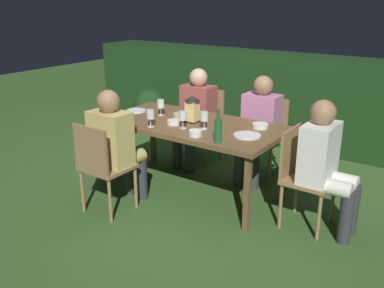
# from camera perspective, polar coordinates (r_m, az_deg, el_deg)

# --- Properties ---
(ground_plane) EXTENTS (16.00, 16.00, 0.00)m
(ground_plane) POSITION_cam_1_polar(r_m,az_deg,el_deg) (4.52, 0.00, -6.25)
(ground_plane) COLOR #385B28
(dining_table) EXTENTS (1.82, 0.92, 0.74)m
(dining_table) POSITION_cam_1_polar(r_m,az_deg,el_deg) (4.27, 0.00, 2.14)
(dining_table) COLOR brown
(dining_table) RESTS_ON ground
(chair_side_right_b) EXTENTS (0.42, 0.40, 0.87)m
(chair_side_right_b) POSITION_cam_1_polar(r_m,az_deg,el_deg) (4.84, 9.78, 1.42)
(chair_side_right_b) COLOR #937047
(chair_side_right_b) RESTS_ON ground
(person_in_pink) EXTENTS (0.38, 0.47, 1.15)m
(person_in_pink) POSITION_cam_1_polar(r_m,az_deg,el_deg) (4.63, 8.84, 2.61)
(person_in_pink) COLOR #C675A3
(person_in_pink) RESTS_ON ground
(chair_side_left_a) EXTENTS (0.42, 0.40, 0.87)m
(chair_side_left_a) POSITION_cam_1_polar(r_m,az_deg,el_deg) (3.98, -11.92, -2.66)
(chair_side_left_a) COLOR #937047
(chair_side_left_a) RESTS_ON ground
(person_in_mustard) EXTENTS (0.38, 0.47, 1.15)m
(person_in_mustard) POSITION_cam_1_polar(r_m,az_deg,el_deg) (4.06, -10.08, 0.16)
(person_in_mustard) COLOR tan
(person_in_mustard) RESTS_ON ground
(chair_head_far) EXTENTS (0.40, 0.42, 0.87)m
(chair_head_far) POSITION_cam_1_polar(r_m,az_deg,el_deg) (3.83, 14.39, -3.74)
(chair_head_far) COLOR #937047
(chair_head_far) RESTS_ON ground
(person_in_cream) EXTENTS (0.48, 0.38, 1.15)m
(person_in_cream) POSITION_cam_1_polar(r_m,az_deg,el_deg) (3.72, 17.38, -2.20)
(person_in_cream) COLOR white
(person_in_cream) RESTS_ON ground
(chair_side_right_a) EXTENTS (0.42, 0.40, 0.87)m
(chair_side_right_a) POSITION_cam_1_polar(r_m,az_deg,el_deg) (5.22, 1.65, 3.00)
(chair_side_right_a) COLOR #937047
(chair_side_right_a) RESTS_ON ground
(person_in_rust) EXTENTS (0.38, 0.47, 1.15)m
(person_in_rust) POSITION_cam_1_polar(r_m,az_deg,el_deg) (5.02, 0.44, 4.16)
(person_in_rust) COLOR #9E4C47
(person_in_rust) RESTS_ON ground
(lantern_centerpiece) EXTENTS (0.15, 0.15, 0.27)m
(lantern_centerpiece) POSITION_cam_1_polar(r_m,az_deg,el_deg) (4.24, 0.04, 4.86)
(lantern_centerpiece) COLOR black
(lantern_centerpiece) RESTS_ON dining_table
(green_bottle_on_table) EXTENTS (0.07, 0.07, 0.29)m
(green_bottle_on_table) POSITION_cam_1_polar(r_m,az_deg,el_deg) (3.66, 3.48, 1.87)
(green_bottle_on_table) COLOR #1E5B2D
(green_bottle_on_table) RESTS_ON dining_table
(wine_glass_a) EXTENTS (0.08, 0.08, 0.17)m
(wine_glass_a) POSITION_cam_1_polar(r_m,az_deg,el_deg) (4.50, -4.18, 5.27)
(wine_glass_a) COLOR silver
(wine_glass_a) RESTS_ON dining_table
(wine_glass_b) EXTENTS (0.08, 0.08, 0.17)m
(wine_glass_b) POSITION_cam_1_polar(r_m,az_deg,el_deg) (4.10, -5.56, 3.85)
(wine_glass_b) COLOR silver
(wine_glass_b) RESTS_ON dining_table
(wine_glass_c) EXTENTS (0.08, 0.08, 0.17)m
(wine_glass_c) POSITION_cam_1_polar(r_m,az_deg,el_deg) (4.03, -1.23, 3.67)
(wine_glass_c) COLOR silver
(wine_glass_c) RESTS_ON dining_table
(wine_glass_d) EXTENTS (0.08, 0.08, 0.17)m
(wine_glass_d) POSITION_cam_1_polar(r_m,az_deg,el_deg) (4.01, 1.64, 3.58)
(wine_glass_d) COLOR silver
(wine_glass_d) RESTS_ON dining_table
(plate_a) EXTENTS (0.25, 0.25, 0.01)m
(plate_a) POSITION_cam_1_polar(r_m,az_deg,el_deg) (3.87, 7.36, 1.14)
(plate_a) COLOR white
(plate_a) RESTS_ON dining_table
(plate_b) EXTENTS (0.21, 0.21, 0.01)m
(plate_b) POSITION_cam_1_polar(r_m,az_deg,el_deg) (4.72, -7.42, 4.43)
(plate_b) COLOR white
(plate_b) RESTS_ON dining_table
(bowl_olives) EXTENTS (0.14, 0.14, 0.04)m
(bowl_olives) POSITION_cam_1_polar(r_m,az_deg,el_deg) (4.44, -1.62, 3.85)
(bowl_olives) COLOR #BCAD8E
(bowl_olives) RESTS_ON dining_table
(bowl_bread) EXTENTS (0.12, 0.12, 0.06)m
(bowl_bread) POSITION_cam_1_polar(r_m,az_deg,el_deg) (3.84, 0.46, 1.48)
(bowl_bread) COLOR silver
(bowl_bread) RESTS_ON dining_table
(bowl_salad) EXTENTS (0.15, 0.15, 0.04)m
(bowl_salad) POSITION_cam_1_polar(r_m,az_deg,el_deg) (4.13, 9.06, 2.43)
(bowl_salad) COLOR silver
(bowl_salad) RESTS_ON dining_table
(bowl_dip) EXTENTS (0.13, 0.13, 0.04)m
(bowl_dip) POSITION_cam_1_polar(r_m,az_deg,el_deg) (4.20, -2.41, 2.93)
(bowl_dip) COLOR silver
(bowl_dip) RESTS_ON dining_table
(hedge_backdrop) EXTENTS (6.16, 0.76, 1.18)m
(hedge_backdrop) POSITION_cam_1_polar(r_m,az_deg,el_deg) (6.15, 11.77, 6.09)
(hedge_backdrop) COLOR #193816
(hedge_backdrop) RESTS_ON ground
(potted_plant_by_hedge) EXTENTS (0.47, 0.47, 0.67)m
(potted_plant_by_hedge) POSITION_cam_1_polar(r_m,az_deg,el_deg) (6.32, -5.70, 4.93)
(potted_plant_by_hedge) COLOR brown
(potted_plant_by_hedge) RESTS_ON ground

